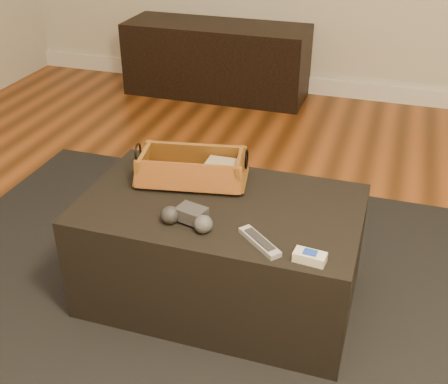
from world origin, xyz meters
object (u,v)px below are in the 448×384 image
(media_cabinet, at_px, (217,60))
(silver_remote, at_px, (260,242))
(ottoman, at_px, (221,250))
(wicker_basket, at_px, (192,170))
(tv_remote, at_px, (186,177))
(game_controller, at_px, (189,217))
(cream_gadget, at_px, (310,257))

(media_cabinet, distance_m, silver_remote, 2.54)
(media_cabinet, xyz_separation_m, ottoman, (0.74, -2.15, -0.03))
(wicker_basket, bearing_deg, tv_remote, -132.93)
(media_cabinet, xyz_separation_m, tv_remote, (0.57, -2.05, 0.20))
(ottoman, bearing_deg, game_controller, -108.60)
(ottoman, distance_m, wicker_basket, 0.32)
(wicker_basket, relative_size, silver_remote, 2.67)
(tv_remote, xyz_separation_m, wicker_basket, (0.02, 0.02, 0.02))
(game_controller, distance_m, cream_gadget, 0.43)
(wicker_basket, relative_size, game_controller, 2.28)
(game_controller, xyz_separation_m, cream_gadget, (0.42, -0.07, -0.01))
(wicker_basket, height_order, game_controller, wicker_basket)
(tv_remote, bearing_deg, ottoman, -46.84)
(game_controller, xyz_separation_m, silver_remote, (0.25, -0.03, -0.02))
(tv_remote, bearing_deg, silver_remote, -55.63)
(cream_gadget, bearing_deg, media_cabinet, 114.75)
(ottoman, height_order, cream_gadget, cream_gadget)
(game_controller, bearing_deg, media_cabinet, 106.36)
(ottoman, height_order, tv_remote, tv_remote)
(tv_remote, xyz_separation_m, cream_gadget, (0.53, -0.34, -0.01))
(cream_gadget, bearing_deg, wicker_basket, 145.17)
(game_controller, bearing_deg, cream_gadget, -9.74)
(tv_remote, distance_m, silver_remote, 0.48)
(media_cabinet, relative_size, silver_remote, 7.84)
(ottoman, xyz_separation_m, wicker_basket, (-0.15, 0.12, 0.26))
(wicker_basket, xyz_separation_m, silver_remote, (0.35, -0.32, -0.04))
(wicker_basket, bearing_deg, cream_gadget, -34.83)
(media_cabinet, height_order, cream_gadget, media_cabinet)
(media_cabinet, xyz_separation_m, cream_gadget, (1.10, -2.39, 0.19))
(wicker_basket, height_order, cream_gadget, wicker_basket)
(tv_remote, bearing_deg, cream_gadget, -48.71)
(media_cabinet, distance_m, tv_remote, 2.14)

